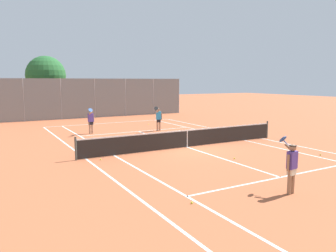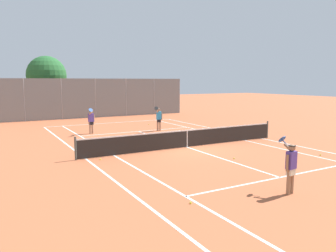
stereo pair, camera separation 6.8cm
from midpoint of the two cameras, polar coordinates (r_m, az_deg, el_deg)
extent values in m
plane|color=#B25B38|center=(17.73, 3.44, -3.71)|extent=(120.00, 120.00, 0.00)
cube|color=silver|center=(28.35, -9.64, 0.56)|extent=(11.00, 0.10, 0.01)
cube|color=silver|center=(15.53, -13.99, -5.58)|extent=(0.10, 23.80, 0.01)
cube|color=silver|center=(21.16, 16.09, -2.10)|extent=(0.10, 23.80, 0.01)
cube|color=silver|center=(15.93, -9.22, -5.11)|extent=(0.10, 23.80, 0.01)
cube|color=silver|center=(20.22, 13.35, -2.46)|extent=(0.10, 23.80, 0.01)
cube|color=silver|center=(12.97, 19.04, -8.46)|extent=(8.26, 0.10, 0.01)
cube|color=silver|center=(23.29, -5.08, -0.94)|extent=(8.26, 0.10, 0.01)
cube|color=silver|center=(17.73, 3.44, -3.70)|extent=(0.10, 12.80, 0.01)
cylinder|color=#474C47|center=(15.31, -15.69, -3.80)|extent=(0.10, 0.10, 1.07)
cylinder|color=#474C47|center=(21.40, 16.99, -0.59)|extent=(0.10, 0.10, 1.07)
cube|color=black|center=(17.64, 3.45, -2.23)|extent=(11.90, 0.02, 0.89)
cube|color=white|center=(17.57, 3.46, -0.77)|extent=(11.90, 0.03, 0.06)
cube|color=white|center=(17.65, 3.45, -2.29)|extent=(0.05, 0.03, 0.89)
cylinder|color=#936B4C|center=(11.08, 20.43, -9.11)|extent=(0.13, 0.13, 0.82)
cylinder|color=#936B4C|center=(11.23, 20.91, -8.91)|extent=(0.13, 0.13, 0.82)
cube|color=beige|center=(11.07, 20.76, -7.37)|extent=(0.30, 0.22, 0.24)
cube|color=#4C388C|center=(10.98, 20.85, -5.56)|extent=(0.37, 0.25, 0.56)
sphere|color=#936B4C|center=(10.90, 20.95, -3.56)|extent=(0.22, 0.22, 0.22)
cylinder|color=black|center=(10.89, 20.96, -3.22)|extent=(0.23, 0.23, 0.02)
cylinder|color=#936B4C|center=(10.81, 20.22, -6.06)|extent=(0.08, 0.08, 0.52)
cylinder|color=#936B4C|center=(11.10, 20.65, -3.88)|extent=(0.15, 0.46, 0.35)
cylinder|color=#1E4C99|center=(11.31, 19.91, -2.80)|extent=(0.07, 0.25, 0.22)
cylinder|color=#1E4C99|center=(11.36, 19.42, -2.18)|extent=(0.31, 0.24, 0.23)
cylinder|color=tan|center=(22.81, -12.93, -0.26)|extent=(0.13, 0.13, 0.82)
cylinder|color=tan|center=(22.73, -13.33, -0.30)|extent=(0.13, 0.13, 0.82)
cube|color=black|center=(22.72, -13.16, 0.54)|extent=(0.31, 0.23, 0.24)
cube|color=#4C388C|center=(22.68, -13.18, 1.45)|extent=(0.37, 0.26, 0.56)
sphere|color=tan|center=(22.64, -13.22, 2.43)|extent=(0.22, 0.22, 0.22)
cylinder|color=black|center=(22.64, -13.22, 2.59)|extent=(0.23, 0.23, 0.02)
cylinder|color=tan|center=(22.79, -12.69, 1.34)|extent=(0.08, 0.08, 0.52)
cylinder|color=tan|center=(22.47, -13.34, 2.13)|extent=(0.16, 0.46, 0.35)
cylinder|color=#1E4C99|center=(22.17, -13.35, 2.47)|extent=(0.08, 0.25, 0.22)
cylinder|color=#1E4C99|center=(22.05, -13.22, 2.73)|extent=(0.31, 0.25, 0.23)
cylinder|color=tan|center=(23.49, -1.31, 0.17)|extent=(0.13, 0.13, 0.82)
cylinder|color=tan|center=(23.46, -1.74, 0.16)|extent=(0.13, 0.13, 0.82)
cube|color=black|center=(23.43, -1.52, 0.96)|extent=(0.32, 0.26, 0.24)
cube|color=#3399D8|center=(23.39, -1.53, 1.84)|extent=(0.38, 0.29, 0.56)
sphere|color=tan|center=(23.35, -1.53, 2.79)|extent=(0.22, 0.22, 0.22)
cylinder|color=black|center=(23.35, -1.53, 2.95)|extent=(0.23, 0.23, 0.02)
cylinder|color=tan|center=(23.44, -1.00, 1.71)|extent=(0.08, 0.08, 0.52)
cylinder|color=tan|center=(23.20, -1.79, 2.51)|extent=(0.21, 0.46, 0.35)
cylinder|color=black|center=(22.91, -2.00, 2.84)|extent=(0.11, 0.25, 0.22)
cylinder|color=black|center=(22.78, -1.95, 3.09)|extent=(0.33, 0.27, 0.23)
sphere|color=#D1DB33|center=(15.18, -11.57, -5.71)|extent=(0.07, 0.07, 0.07)
sphere|color=#D1DB33|center=(17.40, 25.11, -4.56)|extent=(0.07, 0.07, 0.07)
sphere|color=#D1DB33|center=(9.81, 4.16, -13.18)|extent=(0.07, 0.07, 0.07)
sphere|color=#D1DB33|center=(15.37, 11.56, -5.53)|extent=(0.07, 0.07, 0.07)
sphere|color=#D1DB33|center=(26.84, -3.29, 0.31)|extent=(0.07, 0.07, 0.07)
cylinder|color=gray|center=(31.34, -23.69, 4.18)|extent=(0.08, 0.08, 3.80)
cylinder|color=gray|center=(31.81, -17.98, 4.50)|extent=(0.08, 0.08, 3.80)
cylinder|color=gray|center=(32.58, -12.48, 4.77)|extent=(0.08, 0.08, 3.80)
cylinder|color=gray|center=(33.63, -7.27, 4.98)|extent=(0.08, 0.08, 3.80)
cylinder|color=gray|center=(34.95, -2.41, 5.14)|extent=(0.08, 0.08, 3.80)
cylinder|color=gray|center=(36.49, 2.06, 5.26)|extent=(0.08, 0.08, 3.80)
cube|color=slate|center=(32.58, -12.48, 4.77)|extent=(19.07, 0.02, 3.76)
cylinder|color=brown|center=(35.28, -20.14, 3.82)|extent=(0.21, 0.21, 2.73)
sphere|color=#26602D|center=(35.22, -20.35, 8.25)|extent=(3.88, 3.88, 3.88)
sphere|color=#26602D|center=(35.41, -20.48, 7.45)|extent=(2.38, 2.38, 2.38)
camera|label=1|loc=(0.03, -89.90, 0.01)|focal=35.00mm
camera|label=2|loc=(0.03, 90.10, -0.01)|focal=35.00mm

